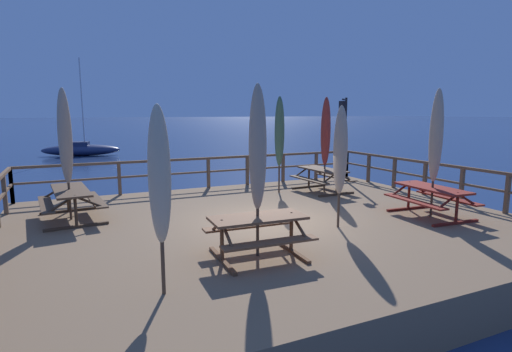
{
  "coord_description": "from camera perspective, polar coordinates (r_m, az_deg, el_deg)",
  "views": [
    {
      "loc": [
        -4.3,
        -8.61,
        3.46
      ],
      "look_at": [
        0.0,
        0.73,
        1.83
      ],
      "focal_mm": 28.14,
      "sensor_mm": 36.0,
      "label": 1
    }
  ],
  "objects": [
    {
      "name": "sailboat_distant",
      "position": [
        35.43,
        -23.64,
        3.49
      ],
      "size": [
        6.22,
        2.97,
        7.72
      ],
      "color": "navy",
      "rests_on": "ground"
    },
    {
      "name": "ground_plane",
      "position": [
        10.23,
        1.75,
        -10.75
      ],
      "size": [
        600.0,
        600.0,
        0.0
      ],
      "primitive_type": "plane",
      "color": "navy"
    },
    {
      "name": "patio_umbrella_tall_back_left",
      "position": [
        13.14,
        3.36,
        6.27
      ],
      "size": [
        0.32,
        0.32,
        3.16
      ],
      "color": "#4C3828",
      "rests_on": "wooden_deck"
    },
    {
      "name": "lamp_post_hooked",
      "position": [
        15.89,
        12.42,
        6.93
      ],
      "size": [
        0.57,
        0.49,
        3.2
      ],
      "color": "black",
      "rests_on": "wooden_deck"
    },
    {
      "name": "picnic_table_back_left",
      "position": [
        10.94,
        -24.81,
        -2.73
      ],
      "size": [
        1.6,
        2.25,
        0.78
      ],
      "color": "brown",
      "rests_on": "wooden_deck"
    },
    {
      "name": "picnic_table_mid_left",
      "position": [
        7.38,
        0.27,
        -7.37
      ],
      "size": [
        1.79,
        1.47,
        0.78
      ],
      "color": "brown",
      "rests_on": "wooden_deck"
    },
    {
      "name": "patio_umbrella_tall_back_right",
      "position": [
        10.91,
        24.23,
        5.15
      ],
      "size": [
        0.32,
        0.32,
        3.22
      ],
      "color": "#4C3828",
      "rests_on": "wooden_deck"
    },
    {
      "name": "patio_umbrella_tall_front",
      "position": [
        5.78,
        -13.55,
        -0.01
      ],
      "size": [
        0.32,
        0.32,
        2.76
      ],
      "color": "#4C3828",
      "rests_on": "wooden_deck"
    },
    {
      "name": "patio_umbrella_short_back",
      "position": [
        10.75,
        -25.51,
        5.03
      ],
      "size": [
        0.32,
        0.32,
        3.23
      ],
      "color": "#4C3828",
      "rests_on": "wooden_deck"
    },
    {
      "name": "picnic_table_back_right",
      "position": [
        13.67,
        9.41,
        0.16
      ],
      "size": [
        1.49,
        1.97,
        0.78
      ],
      "color": "brown",
      "rests_on": "wooden_deck"
    },
    {
      "name": "wooden_deck",
      "position": [
        10.1,
        1.76,
        -8.54
      ],
      "size": [
        12.24,
        9.77,
        0.83
      ],
      "primitive_type": "cube",
      "color": "#846647",
      "rests_on": "ground"
    },
    {
      "name": "railing_side_right",
      "position": [
        13.54,
        25.03,
        0.06
      ],
      "size": [
        0.1,
        9.57,
        1.09
      ],
      "color": "brown",
      "rests_on": "wooden_deck"
    },
    {
      "name": "patio_umbrella_short_mid",
      "position": [
        13.52,
        9.88,
        6.18
      ],
      "size": [
        0.32,
        0.32,
        3.14
      ],
      "color": "#4C3828",
      "rests_on": "wooden_deck"
    },
    {
      "name": "patio_umbrella_short_front",
      "position": [
        9.25,
        11.91,
        3.5
      ],
      "size": [
        0.32,
        0.32,
        2.79
      ],
      "color": "#4C3828",
      "rests_on": "wooden_deck"
    },
    {
      "name": "picnic_table_mid_centre",
      "position": [
        11.14,
        23.69,
        -2.48
      ],
      "size": [
        1.51,
        2.03,
        0.78
      ],
      "color": "maroon",
      "rests_on": "wooden_deck"
    },
    {
      "name": "railing_waterside_far",
      "position": [
        14.15,
        -6.8,
        1.24
      ],
      "size": [
        12.04,
        0.1,
        1.09
      ],
      "color": "brown",
      "rests_on": "wooden_deck"
    },
    {
      "name": "patio_umbrella_tall_mid_right",
      "position": [
        7.16,
        0.24,
        3.92
      ],
      "size": [
        0.32,
        0.32,
        3.14
      ],
      "color": "#4C3828",
      "rests_on": "wooden_deck"
    }
  ]
}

